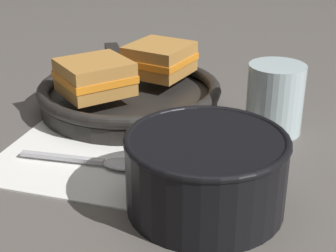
# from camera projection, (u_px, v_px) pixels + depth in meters

# --- Properties ---
(ground_plane) EXTENTS (4.00, 4.00, 0.00)m
(ground_plane) POSITION_uv_depth(u_px,v_px,m) (142.00, 167.00, 0.61)
(ground_plane) COLOR #56514C
(napkin) EXTENTS (0.23, 0.20, 0.00)m
(napkin) POSITION_uv_depth(u_px,v_px,m) (90.00, 157.00, 0.63)
(napkin) COLOR white
(napkin) RESTS_ON ground_plane
(soup_bowl) EXTENTS (0.16, 0.16, 0.08)m
(soup_bowl) POSITION_uv_depth(u_px,v_px,m) (206.00, 168.00, 0.51)
(soup_bowl) COLOR black
(soup_bowl) RESTS_ON ground_plane
(spoon) EXTENTS (0.16, 0.03, 0.01)m
(spoon) POSITION_uv_depth(u_px,v_px,m) (107.00, 162.00, 0.60)
(spoon) COLOR #B7B7BC
(spoon) RESTS_ON napkin
(skillet) EXTENTS (0.27, 0.36, 0.04)m
(skillet) POSITION_uv_depth(u_px,v_px,m) (130.00, 95.00, 0.77)
(skillet) COLOR black
(skillet) RESTS_ON ground_plane
(sandwich_near_left) EXTENTS (0.13, 0.13, 0.05)m
(sandwich_near_left) POSITION_uv_depth(u_px,v_px,m) (95.00, 77.00, 0.71)
(sandwich_near_left) COLOR #B27A38
(sandwich_near_left) RESTS_ON skillet
(sandwich_near_right) EXTENTS (0.10, 0.11, 0.05)m
(sandwich_near_right) POSITION_uv_depth(u_px,v_px,m) (160.00, 59.00, 0.79)
(sandwich_near_right) COLOR #B27A38
(sandwich_near_right) RESTS_ON skillet
(drinking_glass) EXTENTS (0.08, 0.08, 0.09)m
(drinking_glass) POSITION_uv_depth(u_px,v_px,m) (275.00, 99.00, 0.68)
(drinking_glass) COLOR silver
(drinking_glass) RESTS_ON ground_plane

